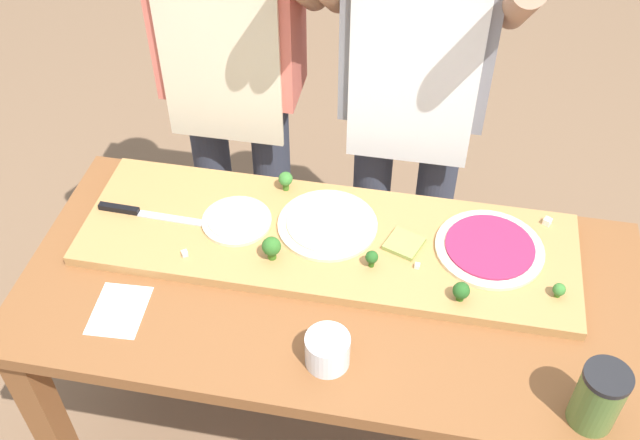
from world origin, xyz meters
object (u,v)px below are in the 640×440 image
object	(u,v)px
broccoli_floret_back_mid	(461,291)
pizza_whole_beet_magenta	(490,248)
broccoli_floret_back_right	(372,258)
cook_left	(231,60)
broccoli_floret_front_right	(559,290)
cook_right	(415,79)
flour_cup	(327,351)
prep_table	(331,314)
pizza_whole_cheese_artichoke	(328,224)
pizza_whole_white_garlic	(237,220)
broccoli_floret_front_left	(271,247)
cheese_crumble_a	(547,222)
cheese_crumble_b	(185,253)
broccoli_floret_front_mid	(286,180)
sauce_jar	(599,397)
pizza_slice_far_right	(404,244)
recipe_note	(119,310)
chefs_knife	(136,212)
cheese_crumble_c	(417,266)

from	to	relation	value
broccoli_floret_back_mid	pizza_whole_beet_magenta	bearing A→B (deg)	69.69
broccoli_floret_back_right	cook_left	bearing A→B (deg)	132.43
broccoli_floret_front_right	cook_right	xyz separation A→B (m)	(-0.41, 0.55, 0.17)
broccoli_floret_back_mid	flour_cup	distance (m)	0.35
prep_table	pizza_whole_beet_magenta	bearing A→B (deg)	23.11
pizza_whole_cheese_artichoke	cook_left	xyz separation A→B (m)	(-0.36, 0.42, 0.19)
broccoli_floret_front_right	broccoli_floret_back_mid	size ratio (longest dim) A/B	0.76
pizza_whole_white_garlic	broccoli_floret_front_left	world-z (taller)	broccoli_floret_front_left
pizza_whole_cheese_artichoke	broccoli_floret_front_right	xyz separation A→B (m)	(0.57, -0.13, 0.01)
pizza_whole_cheese_artichoke	pizza_whole_beet_magenta	distance (m)	0.41
pizza_whole_beet_magenta	broccoli_floret_front_left	xyz separation A→B (m)	(-0.53, -0.13, 0.03)
pizza_whole_white_garlic	cook_left	xyz separation A→B (m)	(-0.13, 0.45, 0.19)
pizza_whole_beet_magenta	cook_right	distance (m)	0.53
broccoli_floret_front_right	cook_left	world-z (taller)	cook_left
prep_table	cheese_crumble_a	bearing A→B (deg)	28.45
pizza_whole_white_garlic	broccoli_floret_front_right	world-z (taller)	broccoli_floret_front_right
cheese_crumble_b	broccoli_floret_front_mid	bearing A→B (deg)	55.89
pizza_whole_cheese_artichoke	cheese_crumble_b	size ratio (longest dim) A/B	18.27
sauce_jar	cook_right	distance (m)	0.98
prep_table	pizza_whole_cheese_artichoke	size ratio (longest dim) A/B	5.89
broccoli_floret_back_right	pizza_slice_far_right	bearing A→B (deg)	49.64
pizza_whole_cheese_artichoke	broccoli_floret_front_right	distance (m)	0.59
pizza_whole_white_garlic	sauce_jar	size ratio (longest dim) A/B	1.14
pizza_whole_beet_magenta	pizza_whole_white_garlic	distance (m)	0.65
cheese_crumble_a	recipe_note	world-z (taller)	cheese_crumble_a
sauce_jar	chefs_knife	bearing A→B (deg)	161.25
pizza_whole_beet_magenta	broccoli_floret_back_right	size ratio (longest dim) A/B	5.75
chefs_knife	cheese_crumble_a	bearing A→B (deg)	8.56
pizza_whole_beet_magenta	cheese_crumble_c	world-z (taller)	pizza_whole_beet_magenta
pizza_whole_cheese_artichoke	pizza_whole_white_garlic	distance (m)	0.24
prep_table	pizza_whole_cheese_artichoke	distance (m)	0.23
broccoli_floret_back_right	cheese_crumble_a	bearing A→B (deg)	28.15
cook_right	broccoli_floret_front_right	bearing A→B (deg)	-53.50
pizza_slice_far_right	broccoli_floret_front_left	bearing A→B (deg)	-161.99
cook_right	prep_table	bearing A→B (deg)	-102.29
cook_left	flour_cup	bearing A→B (deg)	-62.08
chefs_knife	pizza_slice_far_right	xyz separation A→B (m)	(0.70, 0.01, -0.00)
broccoli_floret_back_right	cook_left	xyz separation A→B (m)	(-0.49, 0.53, 0.17)
pizza_whole_white_garlic	sauce_jar	xyz separation A→B (m)	(0.87, -0.40, 0.04)
broccoli_floret_front_right	broccoli_floret_front_mid	xyz separation A→B (m)	(-0.71, 0.25, 0.01)
pizza_whole_cheese_artichoke	broccoli_floret_back_right	size ratio (longest dim) A/B	5.48
cheese_crumble_b	cook_left	size ratio (longest dim) A/B	0.01
recipe_note	pizza_whole_beet_magenta	bearing A→B (deg)	21.48
prep_table	pizza_slice_far_right	xyz separation A→B (m)	(0.16, 0.14, 0.15)
cheese_crumble_a	cook_right	world-z (taller)	cook_right
pizza_whole_beet_magenta	broccoli_floret_front_right	size ratio (longest dim) A/B	7.01
cheese_crumble_a	sauce_jar	xyz separation A→B (m)	(0.08, -0.54, 0.04)
chefs_knife	pizza_slice_far_right	distance (m)	0.70
prep_table	broccoli_floret_front_mid	xyz separation A→B (m)	(-0.18, 0.29, 0.18)
broccoli_floret_front_mid	pizza_whole_beet_magenta	bearing A→B (deg)	-13.08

